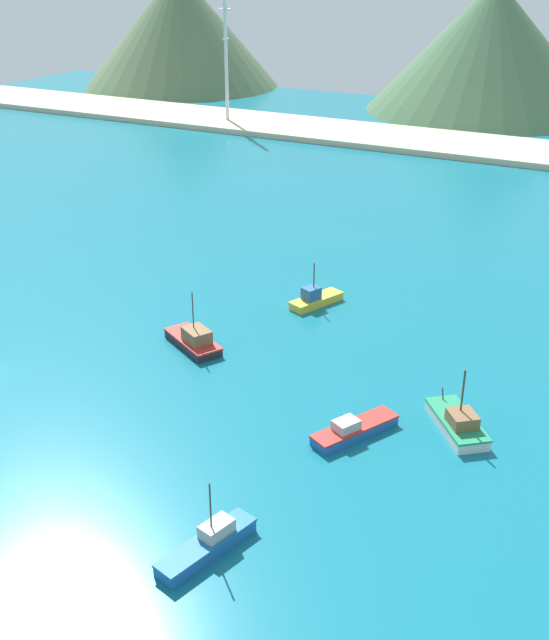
# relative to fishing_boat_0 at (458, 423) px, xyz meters

# --- Properties ---
(ground) EXTENTS (260.00, 280.00, 0.50)m
(ground) POSITION_rel_fishing_boat_0_xyz_m (-45.37, 18.20, -1.05)
(ground) COLOR #146B7F
(fishing_boat_0) EXTENTS (7.23, 7.97, 6.23)m
(fishing_boat_0) POSITION_rel_fishing_boat_0_xyz_m (0.00, 0.00, 0.00)
(fishing_boat_0) COLOR silver
(fishing_boat_0) RESTS_ON ground
(fishing_boat_1) EXTENTS (5.87, 8.59, 1.86)m
(fishing_boat_1) POSITION_rel_fishing_boat_0_xyz_m (-7.87, -4.94, -0.17)
(fishing_boat_1) COLOR #1E5BA8
(fishing_boat_1) RESTS_ON ground
(fishing_boat_3) EXTENTS (4.09, 8.49, 5.77)m
(fishing_boat_3) POSITION_rel_fishing_boat_0_xyz_m (-11.46, -23.32, -0.07)
(fishing_boat_3) COLOR #1E5BA8
(fishing_boat_3) RESTS_ON ground
(fishing_boat_4) EXTENTS (8.23, 6.40, 6.44)m
(fishing_boat_4) POSITION_rel_fishing_boat_0_xyz_m (-29.29, 2.83, 0.07)
(fishing_boat_4) COLOR #232328
(fishing_boat_4) RESTS_ON ground
(fishing_boat_7) EXTENTS (4.72, 7.37, 5.40)m
(fishing_boat_7) POSITION_rel_fishing_boat_0_xyz_m (-22.42, 18.78, -0.02)
(fishing_boat_7) COLOR gold
(fishing_boat_7) RESTS_ON ground
(beach_strip) EXTENTS (247.00, 21.75, 1.20)m
(beach_strip) POSITION_rel_fishing_boat_0_xyz_m (-45.37, 105.99, -0.20)
(beach_strip) COLOR beige
(beach_strip) RESTS_ON ground
(hill_west) EXTENTS (57.81, 57.81, 33.17)m
(hill_west) POSITION_rel_fishing_boat_0_xyz_m (-125.24, 146.94, 15.78)
(hill_west) COLOR #56704C
(hill_west) RESTS_ON ground
(hill_central) EXTENTS (60.16, 60.16, 31.71)m
(hill_central) POSITION_rel_fishing_boat_0_xyz_m (-34.15, 148.39, 15.06)
(hill_central) COLOR #476B47
(hill_central) RESTS_ON ground
(radio_tower) EXTENTS (3.13, 2.51, 31.33)m
(radio_tower) POSITION_rel_fishing_boat_0_xyz_m (-84.27, 104.04, 15.18)
(radio_tower) COLOR silver
(radio_tower) RESTS_ON ground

